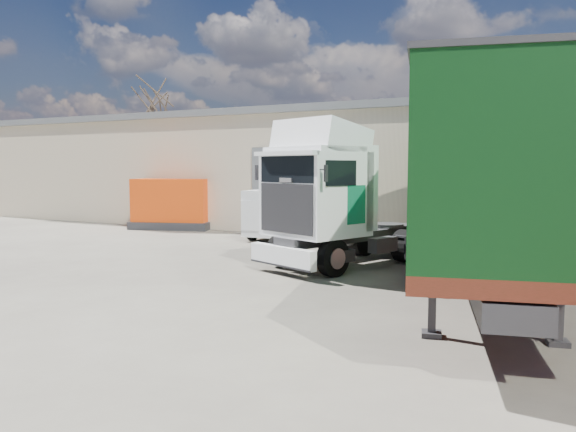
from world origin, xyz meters
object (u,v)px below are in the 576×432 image
at_px(bare_tree, 152,92).
at_px(box_trailer, 474,175).
at_px(orange_skip, 174,207).
at_px(panel_van, 288,212).
at_px(tractor_unit, 336,206).

relative_size(bare_tree, box_trailer, 0.73).
bearing_deg(bare_tree, orange_skip, -45.71).
height_order(bare_tree, orange_skip, bare_tree).
distance_m(bare_tree, panel_van, 20.62).
relative_size(tractor_unit, orange_skip, 1.54).
relative_size(box_trailer, panel_van, 2.75).
xyz_separation_m(bare_tree, tractor_unit, (20.32, -16.13, -6.22)).
bearing_deg(tractor_unit, orange_skip, 171.89).
height_order(tractor_unit, orange_skip, tractor_unit).
height_order(bare_tree, tractor_unit, bare_tree).
xyz_separation_m(panel_van, orange_skip, (-6.16, 0.64, -0.01)).
bearing_deg(bare_tree, tractor_unit, -38.45).
bearing_deg(tractor_unit, box_trailer, 6.57).
height_order(tractor_unit, panel_van, tractor_unit).
relative_size(bare_tree, tractor_unit, 1.52).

